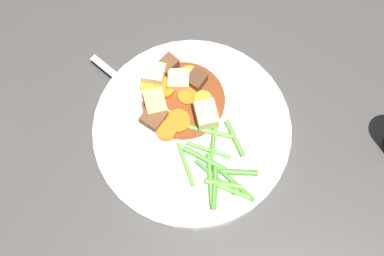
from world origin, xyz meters
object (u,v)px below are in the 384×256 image
Objects in this scene: carrot_slice_1 at (166,88)px; fork at (138,94)px; carrot_slice_2 at (166,131)px; meat_chunk_1 at (154,118)px; carrot_slice_0 at (187,96)px; potato_chunk_2 at (205,114)px; potato_chunk_0 at (155,104)px; meat_chunk_0 at (196,80)px; meat_chunk_2 at (168,66)px; carrot_slice_7 at (149,86)px; dinner_plate at (192,130)px; carrot_slice_4 at (203,100)px; potato_chunk_1 at (154,75)px; potato_chunk_3 at (178,81)px; carrot_slice_6 at (168,78)px; carrot_slice_3 at (178,121)px; carrot_slice_5 at (189,76)px.

carrot_slice_1 is 0.18× the size of fork.
meat_chunk_1 is (0.03, 0.00, 0.00)m from carrot_slice_2.
potato_chunk_2 is (-0.04, -0.00, 0.01)m from carrot_slice_0.
potato_chunk_0 is 0.04m from fork.
meat_chunk_2 is at bearing 26.27° from meat_chunk_0.
carrot_slice_1 is at bearing -113.41° from fork.
carrot_slice_0 is at bearing -139.52° from carrot_slice_7.
dinner_plate is at bearing 153.16° from carrot_slice_0.
fork is (0.06, 0.07, -0.00)m from carrot_slice_4.
potato_chunk_2 is 0.06m from meat_chunk_0.
carrot_slice_4 is 0.73× the size of potato_chunk_2.
potato_chunk_2 is (-0.05, -0.05, 0.00)m from potato_chunk_0.
carrot_slice_1 is 1.01× the size of potato_chunk_1.
carrot_slice_1 is 0.99× the size of potato_chunk_3.
potato_chunk_0 is (0.04, -0.01, 0.01)m from carrot_slice_2.
potato_chunk_2 reaches higher than potato_chunk_1.
carrot_slice_1 is 0.02m from carrot_slice_6.
carrot_slice_7 is 0.66× the size of potato_chunk_0.
carrot_slice_7 is at bearing 80.53° from carrot_slice_6.
meat_chunk_2 is (0.04, -0.05, -0.00)m from potato_chunk_0.
meat_chunk_1 is at bearing 42.64° from dinner_plate.
meat_chunk_0 reaches higher than carrot_slice_6.
carrot_slice_7 is at bearing 117.85° from potato_chunk_1.
dinner_plate is at bearing -147.93° from carrot_slice_3.
potato_chunk_1 is 1.11× the size of meat_chunk_0.
carrot_slice_1 and carrot_slice_4 have the same top height.
carrot_slice_3 reaches higher than dinner_plate.
meat_chunk_2 reaches higher than carrot_slice_0.
carrot_slice_3 is 1.33× the size of carrot_slice_4.
potato_chunk_0 is at bearing 164.79° from carrot_slice_7.
carrot_slice_0 is 1.07× the size of carrot_slice_4.
carrot_slice_4 reaches higher than dinner_plate.
carrot_slice_1 is 0.06m from carrot_slice_3.
potato_chunk_1 is at bearing 23.79° from carrot_slice_0.
carrot_slice_7 is (0.07, -0.02, -0.00)m from carrot_slice_2.
carrot_slice_1 is at bearing -15.83° from carrot_slice_3.
carrot_slice_3 is at bearing 145.10° from potato_chunk_3.
carrot_slice_5 and carrot_slice_7 have the same top height.
carrot_slice_6 is 0.02m from potato_chunk_3.
meat_chunk_0 is (0.01, -0.02, 0.01)m from carrot_slice_0.
potato_chunk_3 is (0.05, -0.06, 0.01)m from carrot_slice_2.
meat_chunk_1 is at bearing 126.39° from carrot_slice_1.
meat_chunk_2 reaches higher than carrot_slice_4.
carrot_slice_7 is at bearing 40.48° from carrot_slice_0.
meat_chunk_1 is (0.02, 0.03, 0.01)m from carrot_slice_3.
meat_chunk_0 is at bearing -112.62° from carrot_slice_1.
dinner_plate is at bearing 161.09° from potato_chunk_3.
carrot_slice_5 is 0.02m from potato_chunk_3.
carrot_slice_4 is 0.94× the size of carrot_slice_6.
carrot_slice_3 is at bearing 132.94° from carrot_slice_5.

